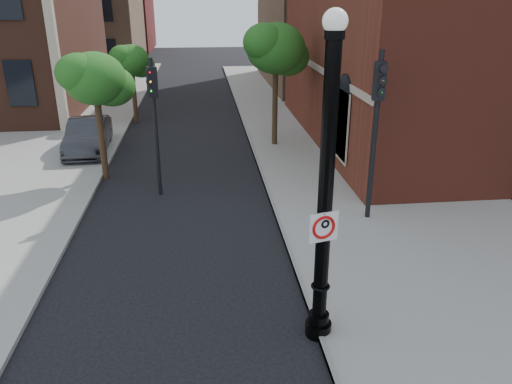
{
  "coord_description": "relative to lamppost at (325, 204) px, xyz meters",
  "views": [
    {
      "loc": [
        -0.14,
        -8.39,
        6.51
      ],
      "look_at": [
        1.0,
        2.0,
        2.35
      ],
      "focal_mm": 35.0,
      "sensor_mm": 36.0,
      "label": 1
    }
  ],
  "objects": [
    {
      "name": "ground",
      "position": [
        -2.05,
        0.13,
        -2.92
      ],
      "size": [
        120.0,
        120.0,
        0.0
      ],
      "primitive_type": "plane",
      "color": "black",
      "rests_on": "ground"
    },
    {
      "name": "sidewalk_right",
      "position": [
        3.95,
        10.13,
        -2.86
      ],
      "size": [
        8.0,
        60.0,
        0.12
      ],
      "primitive_type": "cube",
      "color": "gray",
      "rests_on": "ground"
    },
    {
      "name": "sidewalk_left",
      "position": [
        -11.05,
        18.13,
        -2.86
      ],
      "size": [
        10.0,
        50.0,
        0.12
      ],
      "primitive_type": "cube",
      "color": "gray",
      "rests_on": "ground"
    },
    {
      "name": "curb_edge",
      "position": [
        0.0,
        10.13,
        -2.85
      ],
      "size": [
        0.1,
        60.0,
        0.14
      ],
      "primitive_type": "cube",
      "color": "gray",
      "rests_on": "ground"
    },
    {
      "name": "bg_building_tan_a",
      "position": [
        -14.05,
        44.13,
        3.08
      ],
      "size": [
        12.0,
        12.0,
        12.0
      ],
      "primitive_type": "cube",
      "color": "#815E46",
      "rests_on": "ground"
    },
    {
      "name": "bg_building_red",
      "position": [
        -14.05,
        58.13,
        2.08
      ],
      "size": [
        12.0,
        12.0,
        10.0
      ],
      "primitive_type": "cube",
      "color": "maroon",
      "rests_on": "ground"
    },
    {
      "name": "lamppost",
      "position": [
        0.0,
        0.0,
        0.0
      ],
      "size": [
        0.53,
        0.53,
        6.31
      ],
      "color": "black",
      "rests_on": "ground"
    },
    {
      "name": "no_parking_sign",
      "position": [
        -0.04,
        -0.16,
        -0.4
      ],
      "size": [
        0.57,
        0.17,
        0.59
      ],
      "rotation": [
        0.0,
        0.0,
        0.25
      ],
      "color": "white",
      "rests_on": "ground"
    },
    {
      "name": "parked_car",
      "position": [
        -7.17,
        13.54,
        -2.17
      ],
      "size": [
        1.79,
        4.57,
        1.48
      ],
      "primitive_type": "imported",
      "rotation": [
        0.0,
        0.0,
        0.05
      ],
      "color": "#2A2A2E",
      "rests_on": "ground"
    },
    {
      "name": "traffic_signal_left",
      "position": [
        -3.75,
        8.16,
        0.22
      ],
      "size": [
        0.37,
        0.41,
        4.65
      ],
      "rotation": [
        0.0,
        0.0,
        0.41
      ],
      "color": "black",
      "rests_on": "ground"
    },
    {
      "name": "traffic_signal_right",
      "position": [
        2.76,
        5.27,
        0.53
      ],
      "size": [
        0.36,
        0.44,
        5.11
      ],
      "rotation": [
        0.0,
        0.0,
        -0.16
      ],
      "color": "black",
      "rests_on": "ground"
    },
    {
      "name": "utility_pole",
      "position": [
        1.41,
        5.71,
        -0.55
      ],
      "size": [
        0.09,
        0.09,
        4.74
      ],
      "primitive_type": "cylinder",
      "color": "#999999",
      "rests_on": "ground"
    },
    {
      "name": "street_tree_a",
      "position": [
        -5.87,
        10.09,
        0.76
      ],
      "size": [
        2.59,
        2.34,
        4.66
      ],
      "color": "#311F13",
      "rests_on": "ground"
    },
    {
      "name": "street_tree_b",
      "position": [
        -5.73,
        19.03,
        0.31
      ],
      "size": [
        2.27,
        2.06,
        4.1
      ],
      "color": "#311F13",
      "rests_on": "ground"
    },
    {
      "name": "street_tree_c",
      "position": [
        1.1,
        13.66,
        1.37
      ],
      "size": [
        3.01,
        2.72,
        5.43
      ],
      "color": "#311F13",
      "rests_on": "ground"
    }
  ]
}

